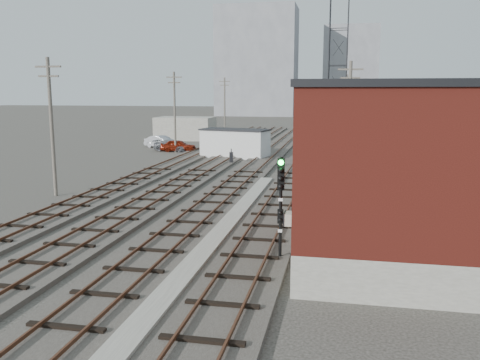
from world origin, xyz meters
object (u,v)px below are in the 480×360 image
(switch_stand, at_px, (231,157))
(car_grey, at_px, (172,146))
(site_trailer, at_px, (235,143))
(car_silver, at_px, (162,142))
(signal_mast, at_px, (281,200))
(car_red, at_px, (178,146))

(switch_stand, height_order, car_grey, switch_stand)
(site_trailer, xyz_separation_m, car_grey, (-8.36, 4.09, -0.88))
(car_silver, height_order, car_grey, car_silver)
(site_trailer, relative_size, car_grey, 1.76)
(signal_mast, xyz_separation_m, switch_stand, (-7.87, 26.85, -1.90))
(signal_mast, relative_size, car_red, 1.06)
(car_silver, xyz_separation_m, car_grey, (2.35, -3.10, -0.12))
(signal_mast, height_order, switch_stand, signal_mast)
(car_red, bearing_deg, switch_stand, -141.71)
(switch_stand, distance_m, car_grey, 12.93)
(switch_stand, bearing_deg, car_silver, 129.04)
(site_trailer, xyz_separation_m, car_silver, (-10.71, 7.20, -0.76))
(site_trailer, bearing_deg, car_silver, 158.68)
(site_trailer, height_order, car_red, site_trailer)
(switch_stand, distance_m, car_red, 12.15)
(site_trailer, distance_m, car_red, 8.45)
(switch_stand, xyz_separation_m, car_silver, (-11.42, 12.32, 0.09))
(car_silver, relative_size, car_grey, 1.05)
(signal_mast, bearing_deg, switch_stand, 106.33)
(car_silver, bearing_deg, site_trailer, -102.28)
(signal_mast, distance_m, site_trailer, 33.12)
(signal_mast, bearing_deg, car_red, 114.14)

